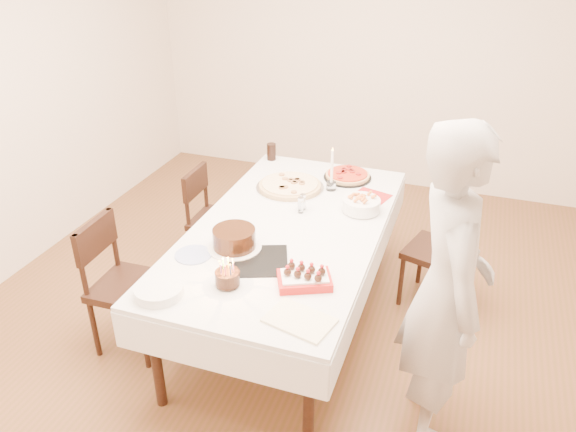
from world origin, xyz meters
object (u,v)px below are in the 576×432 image
(dining_table, at_px, (288,276))
(pizza_pepperoni, at_px, (348,175))
(cola_glass, at_px, (271,152))
(chair_right_savory, at_px, (437,252))
(pizza_white, at_px, (290,186))
(birthday_cake, at_px, (227,273))
(pasta_bowl, at_px, (361,205))
(layer_cake, at_px, (234,239))
(chair_left_savory, at_px, (218,221))
(taper_candle, at_px, (332,169))
(chair_left_dessert, at_px, (130,287))
(person, at_px, (447,291))
(strawberry_box, at_px, (304,279))

(dining_table, bearing_deg, pizza_pepperoni, 78.09)
(cola_glass, bearing_deg, chair_right_savory, -17.25)
(pizza_white, height_order, birthday_cake, birthday_cake)
(pasta_bowl, relative_size, layer_cake, 0.78)
(pasta_bowl, xyz_separation_m, birthday_cake, (-0.48, -1.06, 0.03))
(chair_left_savory, height_order, taper_candle, taper_candle)
(chair_right_savory, distance_m, chair_left_savory, 1.64)
(dining_table, bearing_deg, chair_left_dessert, -148.04)
(chair_left_dessert, height_order, pizza_pepperoni, chair_left_dessert)
(chair_right_savory, distance_m, pizza_pepperoni, 0.85)
(chair_left_savory, relative_size, cola_glass, 6.13)
(layer_cake, bearing_deg, pasta_bowl, 49.40)
(pizza_pepperoni, bearing_deg, taper_candle, -105.01)
(birthday_cake, bearing_deg, taper_candle, 81.00)
(person, bearing_deg, pasta_bowl, 17.40)
(layer_cake, bearing_deg, chair_left_dessert, -163.67)
(dining_table, bearing_deg, cola_glass, 116.20)
(pizza_white, relative_size, cola_glass, 3.65)
(chair_left_savory, distance_m, chair_left_dessert, 1.02)
(chair_right_savory, distance_m, cola_glass, 1.50)
(taper_candle, distance_m, strawberry_box, 1.18)
(chair_left_dessert, bearing_deg, layer_cake, -165.19)
(chair_left_dessert, height_order, birthday_cake, birthday_cake)
(pizza_pepperoni, xyz_separation_m, cola_glass, (-0.66, 0.15, 0.04))
(person, bearing_deg, strawberry_box, 73.38)
(dining_table, xyz_separation_m, chair_left_dessert, (-0.86, -0.53, 0.07))
(dining_table, height_order, strawberry_box, strawberry_box)
(strawberry_box, bearing_deg, pizza_white, 112.87)
(pizza_white, distance_m, cola_glass, 0.55)
(taper_candle, height_order, strawberry_box, taper_candle)
(pasta_bowl, bearing_deg, birthday_cake, -114.45)
(dining_table, height_order, cola_glass, cola_glass)
(chair_left_savory, xyz_separation_m, birthday_cake, (0.64, -1.18, 0.42))
(dining_table, relative_size, birthday_cake, 15.34)
(chair_left_savory, bearing_deg, chair_right_savory, -177.78)
(dining_table, relative_size, chair_left_savory, 2.62)
(chair_right_savory, height_order, taper_candle, taper_candle)
(pizza_pepperoni, height_order, birthday_cake, birthday_cake)
(chair_left_savory, bearing_deg, dining_table, 146.44)
(chair_left_dessert, xyz_separation_m, cola_glass, (0.37, 1.52, 0.37))
(taper_candle, xyz_separation_m, birthday_cake, (-0.21, -1.31, -0.08))
(layer_cake, bearing_deg, pizza_white, 87.25)
(pizza_white, distance_m, taper_candle, 0.33)
(pizza_white, relative_size, birthday_cake, 3.49)
(dining_table, xyz_separation_m, strawberry_box, (0.29, -0.56, 0.41))
(birthday_cake, bearing_deg, cola_glass, 103.07)
(dining_table, bearing_deg, birthday_cake, -97.53)
(cola_glass, bearing_deg, strawberry_box, -63.40)
(dining_table, xyz_separation_m, layer_cake, (-0.21, -0.35, 0.44))
(chair_left_savory, bearing_deg, pasta_bowl, 173.29)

